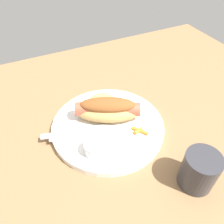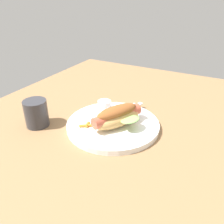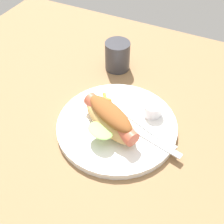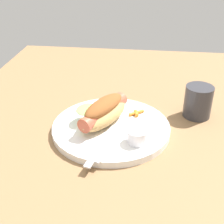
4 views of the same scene
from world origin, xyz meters
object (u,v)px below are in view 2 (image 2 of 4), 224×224
plate (113,125)px  fork (120,110)px  sauce_ramekin (104,105)px  hot_dog (117,116)px  knife (127,111)px  carrot_garnish (87,125)px  drinking_cup (36,113)px

plate → fork: fork is taller
plate → sauce_ramekin: (6.03, 6.37, 2.29)cm
hot_dog → fork: (8.28, 3.06, -2.79)cm
plate → knife: size_ratio=1.71×
fork → knife: (0.59, -2.12, -0.02)cm
plate → carrot_garnish: carrot_garnish is taller
hot_dog → sauce_ramekin: hot_dog is taller
hot_dog → sauce_ramekin: size_ratio=3.85×
knife → sauce_ramekin: bearing=-61.8°
sauce_ramekin → knife: (1.96, -7.28, -1.31)cm
hot_dog → drinking_cup: size_ratio=2.07×
hot_dog → drinking_cup: bearing=-42.2°
plate → hot_dog: (-0.88, -1.85, 3.79)cm
plate → sauce_ramekin: sauce_ramekin is taller
plate → carrot_garnish: size_ratio=7.27×
knife → drinking_cup: bearing=-37.4°
carrot_garnish → drinking_cup: 15.75cm
drinking_cup → sauce_ramekin: bearing=-42.2°
hot_dog → knife: 9.36cm
hot_dog → knife: hot_dog is taller
hot_dog → knife: bearing=-147.6°
drinking_cup → carrot_garnish: bearing=-74.8°
plate → knife: knife is taller
hot_dog → sauce_ramekin: 10.85cm
carrot_garnish → drinking_cup: (-4.10, 15.07, 2.01)cm
plate → fork: (7.40, 1.21, 1.00)cm
drinking_cup → hot_dog: bearing=-68.5°
plate → fork: size_ratio=1.88×
hot_dog → fork: bearing=-133.4°
hot_dog → knife: size_ratio=1.05×
plate → drinking_cup: drinking_cup is taller
fork → carrot_garnish: (-13.02, 4.35, 0.24)cm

